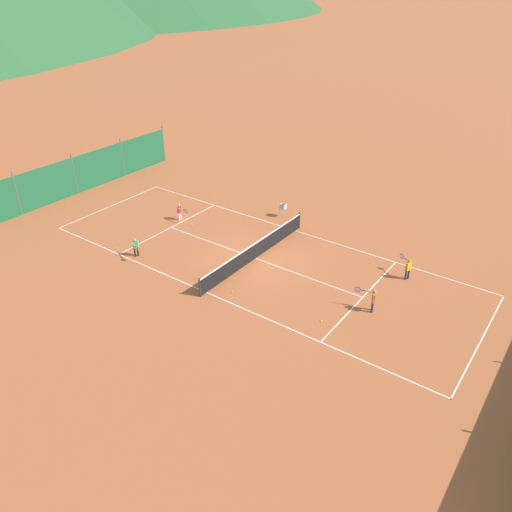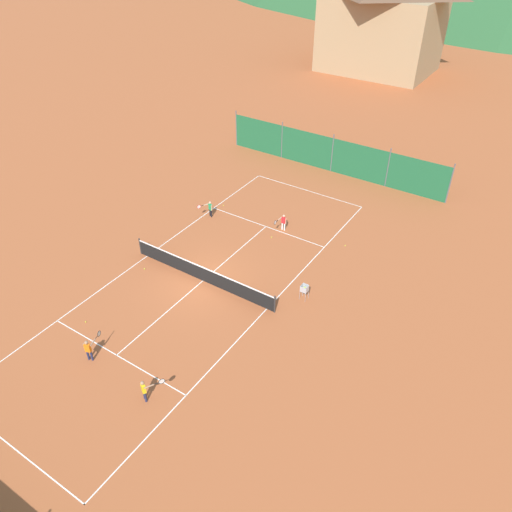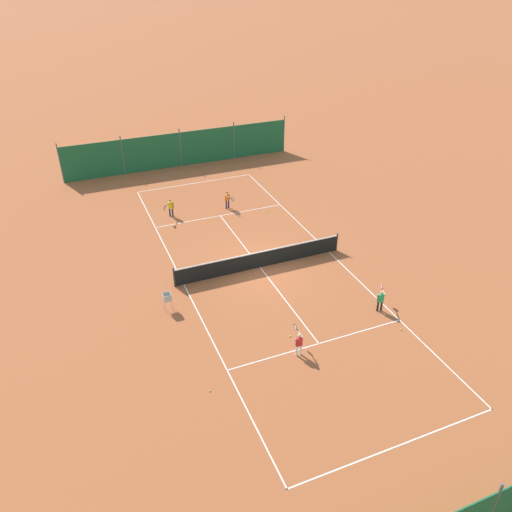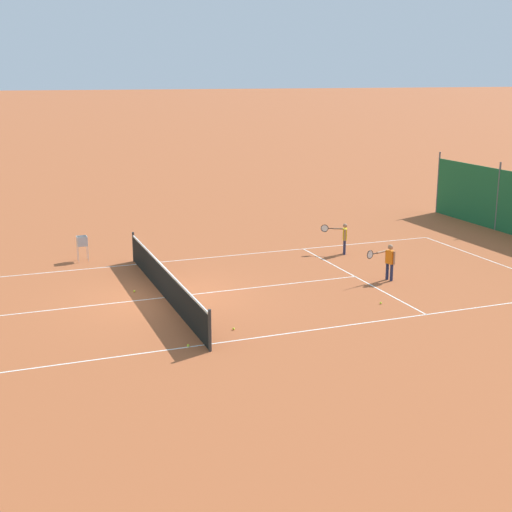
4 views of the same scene
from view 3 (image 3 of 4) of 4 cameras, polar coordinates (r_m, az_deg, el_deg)
name	(u,v)px [view 3 (image 3 of 4)]	position (r m, az deg, el deg)	size (l,w,h in m)	color
ground_plane	(260,267)	(26.06, 0.47, -1.30)	(600.00, 600.00, 0.00)	#A8542D
court_line_markings	(260,267)	(26.06, 0.47, -1.29)	(8.25, 23.85, 0.01)	white
tennis_net	(260,259)	(25.79, 0.47, -0.37)	(9.18, 0.08, 1.06)	#2D2D2D
windscreen_fence_near	(181,149)	(38.83, -8.62, 11.96)	(17.28, 0.08, 2.90)	#1E6038
player_far_service	(170,207)	(31.22, -9.77, 5.57)	(0.76, 0.84, 1.16)	#23284C
player_near_service	(299,342)	(20.52, 4.90, -9.76)	(0.38, 0.94, 1.09)	white
player_far_baseline	(381,299)	(23.42, 14.06, -4.75)	(0.68, 0.85, 1.10)	black
player_near_baseline	(228,199)	(31.84, -3.26, 6.56)	(0.39, 1.04, 1.19)	#23284C
tennis_ball_by_net_left	(401,329)	(22.87, 16.22, -8.06)	(0.07, 0.07, 0.07)	#CCE033
tennis_ball_far_corner	(250,278)	(25.20, -0.66, -2.49)	(0.07, 0.07, 0.07)	#CCE033
tennis_ball_by_net_right	(308,245)	(28.07, 5.99, 1.22)	(0.07, 0.07, 0.07)	#CCE033
tennis_ball_mid_court	(266,212)	(31.57, 1.20, 5.04)	(0.07, 0.07, 0.07)	#CCE033
tennis_ball_service_box	(290,336)	(21.69, 3.90, -9.14)	(0.07, 0.07, 0.07)	#CCE033
tennis_ball_alley_right	(332,255)	(27.34, 8.70, 0.11)	(0.07, 0.07, 0.07)	#CCE033
tennis_ball_alley_left	(210,391)	(19.48, -5.33, -15.09)	(0.07, 0.07, 0.07)	#CCE033
ball_hopper	(167,298)	(23.09, -10.10, -4.76)	(0.36, 0.36, 0.89)	#B7B7BC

